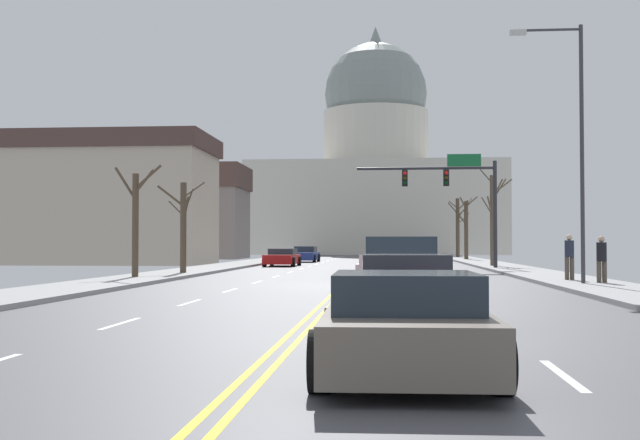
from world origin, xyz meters
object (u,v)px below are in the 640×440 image
signal_gantry (455,187)px  sedan_oncoming_00 (282,258)px  street_lamp_right (573,131)px  sedan_near_00 (396,262)px  sedan_near_01 (390,264)px  pickup_truck_near_03 (402,271)px  sedan_near_02 (390,269)px  pedestrian_01 (569,255)px  pedestrian_00 (602,257)px  sedan_near_05 (405,326)px  sedan_near_04 (404,290)px  sedan_oncoming_01 (305,255)px

signal_gantry → sedan_oncoming_00: size_ratio=1.83×
street_lamp_right → sedan_oncoming_00: street_lamp_right is taller
sedan_near_00 → sedan_oncoming_00: bearing=126.0°
sedan_near_01 → sedan_near_00: bearing=87.2°
signal_gantry → pickup_truck_near_03: 24.29m
sedan_near_02 → pedestrian_01: bearing=13.6°
sedan_oncoming_00 → pedestrian_00: pedestrian_00 is taller
street_lamp_right → pedestrian_01: street_lamp_right is taller
sedan_near_02 → sedan_oncoming_00: bearing=107.1°
sedan_near_05 → sedan_near_02: bearing=90.2°
street_lamp_right → sedan_near_05: 20.00m
pickup_truck_near_03 → sedan_near_01: bearing=91.0°
sedan_near_01 → sedan_near_04: 19.48m
street_lamp_right → sedan_near_04: street_lamp_right is taller
sedan_oncoming_00 → pedestrian_00: 27.22m
pickup_truck_near_03 → sedan_near_02: bearing=92.1°
signal_gantry → street_lamp_right: (2.56, -17.34, 0.67)m
pickup_truck_near_03 → sedan_oncoming_00: (-7.22, 29.91, -0.19)m
sedan_near_02 → sedan_near_05: 19.29m
sedan_near_05 → sedan_oncoming_01: sedan_oncoming_01 is taller
sedan_near_04 → pedestrian_00: size_ratio=2.80×
sedan_oncoming_01 → sedan_near_01: bearing=-76.5°
sedan_near_04 → pedestrian_00: (7.09, 12.73, 0.43)m
street_lamp_right → sedan_near_02: 7.94m
street_lamp_right → pedestrian_00: street_lamp_right is taller
sedan_near_01 → sedan_oncoming_00: 17.87m
signal_gantry → sedan_near_00: bearing=-131.1°
sedan_near_02 → sedan_oncoming_00: (-6.96, 22.63, -0.03)m
sedan_near_00 → sedan_oncoming_01: 22.43m
pickup_truck_near_03 → pedestrian_00: size_ratio=3.55×
signal_gantry → sedan_near_01: size_ratio=1.83×
pickup_truck_near_03 → sedan_near_04: bearing=-90.7°
pedestrian_00 → sedan_oncoming_00: bearing=121.6°
sedan_near_00 → pedestrian_01: pedestrian_01 is taller
sedan_near_04 → sedan_near_01: bearing=90.5°
sedan_oncoming_01 → pedestrian_00: pedestrian_00 is taller
sedan_near_00 → sedan_near_02: sedan_near_02 is taller
sedan_near_05 → sedan_oncoming_00: 42.51m
sedan_near_04 → sedan_oncoming_00: size_ratio=1.05×
sedan_near_02 → street_lamp_right: bearing=-8.1°
street_lamp_right → sedan_oncoming_01: 37.42m
pedestrian_01 → signal_gantry: bearing=101.3°
signal_gantry → pedestrian_00: 17.76m
sedan_near_04 → sedan_near_05: (-0.12, -5.99, -0.05)m
sedan_near_00 → sedan_near_05: 31.87m
sedan_near_01 → sedan_near_04: size_ratio=0.95×
sedan_near_04 → sedan_oncoming_00: (-7.15, 35.93, -0.05)m
sedan_near_02 → sedan_oncoming_01: (-6.61, 33.91, 0.01)m
signal_gantry → sedan_near_05: 36.15m
pickup_truck_near_03 → sedan_near_05: pickup_truck_near_03 is taller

